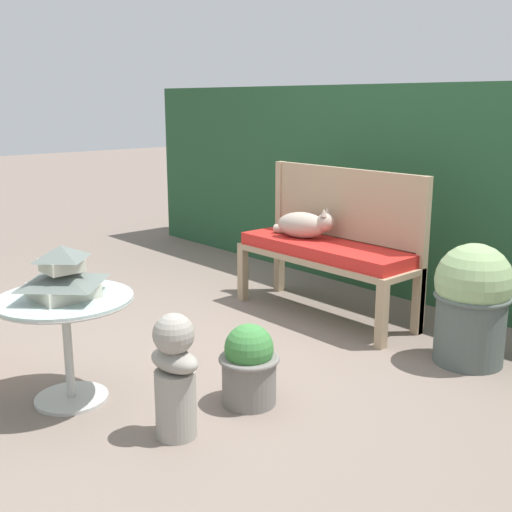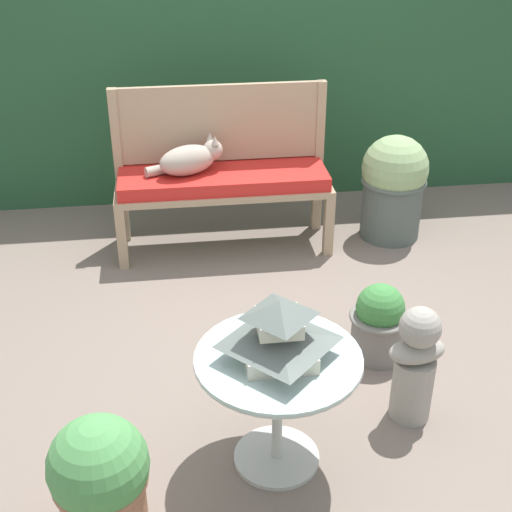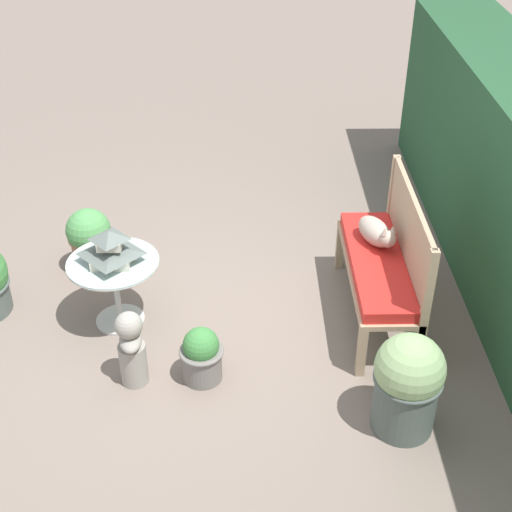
% 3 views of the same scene
% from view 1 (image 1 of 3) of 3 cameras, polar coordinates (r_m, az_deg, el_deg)
% --- Properties ---
extents(ground, '(30.00, 30.00, 0.00)m').
position_cam_1_polar(ground, '(3.76, -4.88, -9.76)').
color(ground, '#75665B').
extents(foliage_hedge_back, '(6.40, 0.77, 1.61)m').
position_cam_1_polar(foliage_hedge_back, '(5.23, 15.93, 5.64)').
color(foliage_hedge_back, '#234C2D').
rests_on(foliage_hedge_back, ground).
extents(garden_bench, '(1.37, 0.44, 0.53)m').
position_cam_1_polar(garden_bench, '(4.49, 6.10, 0.12)').
color(garden_bench, tan).
rests_on(garden_bench, ground).
extents(bench_backrest, '(1.37, 0.06, 1.03)m').
position_cam_1_polar(bench_backrest, '(4.58, 7.89, 3.95)').
color(bench_backrest, tan).
rests_on(bench_backrest, ground).
extents(cat, '(0.50, 0.31, 0.23)m').
position_cam_1_polar(cat, '(4.59, 4.33, 2.79)').
color(cat, '#A89989').
rests_on(cat, garden_bench).
extents(patio_table, '(0.67, 0.67, 0.55)m').
position_cam_1_polar(patio_table, '(3.33, -16.54, -5.45)').
color(patio_table, '#B7B7B2').
rests_on(patio_table, ground).
extents(pagoda_birdhouse, '(0.37, 0.37, 0.26)m').
position_cam_1_polar(pagoda_birdhouse, '(3.26, -16.81, -1.64)').
color(pagoda_birdhouse, beige).
rests_on(pagoda_birdhouse, patio_table).
extents(garden_bust, '(0.28, 0.19, 0.59)m').
position_cam_1_polar(garden_bust, '(2.93, -7.22, -10.45)').
color(garden_bust, gray).
rests_on(garden_bust, ground).
extents(potted_plant_table_far, '(0.44, 0.44, 0.71)m').
position_cam_1_polar(potted_plant_table_far, '(3.88, 18.65, -3.90)').
color(potted_plant_table_far, '#4C5651').
rests_on(potted_plant_table_far, ground).
extents(potted_plant_hedge_corner, '(0.31, 0.31, 0.42)m').
position_cam_1_polar(potted_plant_hedge_corner, '(3.25, -0.62, -9.69)').
color(potted_plant_hedge_corner, slate).
rests_on(potted_plant_hedge_corner, ground).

